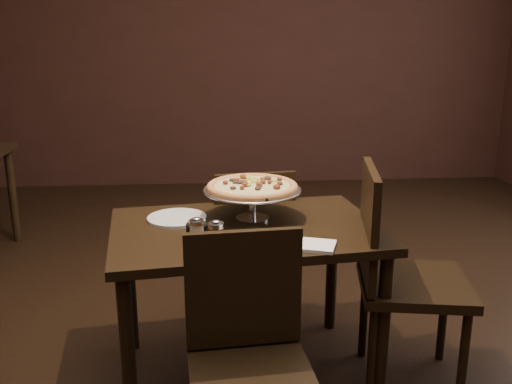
{
  "coord_description": "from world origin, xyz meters",
  "views": [
    {
      "loc": [
        -0.15,
        -2.4,
        1.57
      ],
      "look_at": [
        0.05,
        0.02,
        0.88
      ],
      "focal_mm": 40.0,
      "sensor_mm": 36.0,
      "label": 1
    }
  ],
  "objects": [
    {
      "name": "plate_left",
      "position": [
        -0.31,
        0.1,
        0.74
      ],
      "size": [
        0.27,
        0.27,
        0.01
      ],
      "primitive_type": "cylinder",
      "color": "silver",
      "rests_on": "dining_table"
    },
    {
      "name": "pepper_flake_shaker",
      "position": [
        -0.14,
        -0.25,
        0.78
      ],
      "size": [
        0.06,
        0.06,
        0.11
      ],
      "color": "maroon",
      "rests_on": "dining_table"
    },
    {
      "name": "chair_near",
      "position": [
        -0.03,
        -0.66,
        0.49
      ],
      "size": [
        0.45,
        0.45,
        0.9
      ],
      "rotation": [
        0.0,
        0.0,
        0.09
      ],
      "color": "black",
      "rests_on": "ground"
    },
    {
      "name": "chair_side",
      "position": [
        0.66,
        -0.13,
        0.55
      ],
      "size": [
        0.54,
        0.54,
        1.01
      ],
      "rotation": [
        0.0,
        0.0,
        1.4
      ],
      "color": "black",
      "rests_on": "ground"
    },
    {
      "name": "chair_far",
      "position": [
        0.06,
        0.46,
        0.48
      ],
      "size": [
        0.46,
        0.46,
        0.88
      ],
      "rotation": [
        0.0,
        0.0,
        3.26
      ],
      "color": "black",
      "rests_on": "ground"
    },
    {
      "name": "packet_caddy",
      "position": [
        -0.21,
        -0.14,
        0.76
      ],
      "size": [
        0.1,
        0.1,
        0.07
      ],
      "rotation": [
        0.0,
        0.0,
        0.42
      ],
      "color": "black",
      "rests_on": "dining_table"
    },
    {
      "name": "napkin_stack",
      "position": [
        0.27,
        -0.3,
        0.74
      ],
      "size": [
        0.17,
        0.17,
        0.01
      ],
      "primitive_type": "cube",
      "rotation": [
        0.0,
        0.0,
        -0.34
      ],
      "color": "white",
      "rests_on": "dining_table"
    },
    {
      "name": "room",
      "position": [
        0.06,
        0.03,
        1.4
      ],
      "size": [
        6.04,
        7.04,
        2.84
      ],
      "color": "black",
      "rests_on": "ground"
    },
    {
      "name": "pizza_stand",
      "position": [
        0.03,
        0.08,
        0.88
      ],
      "size": [
        0.45,
        0.45,
        0.18
      ],
      "color": "silver",
      "rests_on": "dining_table"
    },
    {
      "name": "plate_near",
      "position": [
        0.08,
        -0.31,
        0.74
      ],
      "size": [
        0.21,
        0.21,
        0.01
      ],
      "primitive_type": "cylinder",
      "color": "silver",
      "rests_on": "dining_table"
    },
    {
      "name": "dining_table",
      "position": [
        -0.0,
        -0.03,
        0.64
      ],
      "size": [
        1.26,
        0.91,
        0.73
      ],
      "rotation": [
        0.0,
        0.0,
        0.12
      ],
      "color": "black",
      "rests_on": "ground"
    },
    {
      "name": "serving_spatula",
      "position": [
        0.12,
        -0.09,
        0.88
      ],
      "size": [
        0.16,
        0.16,
        0.02
      ],
      "rotation": [
        0.0,
        0.0,
        -0.9
      ],
      "color": "silver",
      "rests_on": "pizza_stand"
    },
    {
      "name": "parmesan_shaker",
      "position": [
        -0.21,
        -0.2,
        0.78
      ],
      "size": [
        0.06,
        0.06,
        0.11
      ],
      "color": "beige",
      "rests_on": "dining_table"
    }
  ]
}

